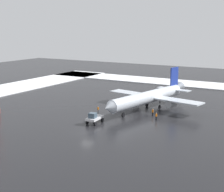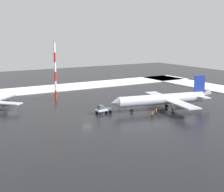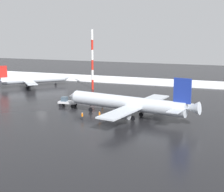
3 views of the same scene
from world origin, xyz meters
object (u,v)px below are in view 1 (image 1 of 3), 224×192
Objects in this scene: pushback_tug at (94,118)px; ground_crew_mid_apron at (153,112)px; ground_crew_near_tug at (98,109)px; airplane_foreground_jet at (149,97)px; ground_crew_by_nose_gear at (156,116)px.

ground_crew_mid_apron is (-12.28, 8.47, -0.31)m from pushback_tug.
airplane_foreground_jet is at bearing 11.86° from ground_crew_near_tug.
pushback_tug is at bearing -4.53° from airplane_foreground_jet.
ground_crew_near_tug is 1.00× the size of ground_crew_by_nose_gear.
ground_crew_by_nose_gear is (-1.18, 14.75, 0.00)m from ground_crew_near_tug.
airplane_foreground_jet is 6.81× the size of pushback_tug.
ground_crew_by_nose_gear is (3.11, 2.21, 0.00)m from ground_crew_mid_apron.
airplane_foreground_jet reaches higher than ground_crew_near_tug.
ground_crew_mid_apron is at bearing 42.55° from airplane_foreground_jet.
ground_crew_near_tug is 13.25m from ground_crew_mid_apron.
ground_crew_near_tug and ground_crew_mid_apron have the same top height.
airplane_foreground_jet is at bearing -153.64° from ground_crew_mid_apron.
airplane_foreground_jet is at bearing 0.42° from ground_crew_by_nose_gear.
pushback_tug reaches higher than ground_crew_by_nose_gear.
ground_crew_near_tug is at bearing -31.29° from airplane_foreground_jet.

